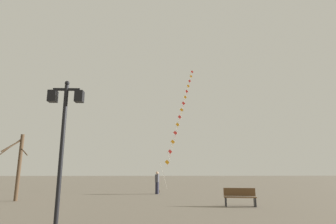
{
  "coord_description": "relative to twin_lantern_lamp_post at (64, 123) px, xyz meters",
  "views": [
    {
      "loc": [
        1.2,
        -0.97,
        1.76
      ],
      "look_at": [
        2.14,
        26.02,
        7.59
      ],
      "focal_mm": 29.2,
      "sensor_mm": 36.0,
      "label": 1
    }
  ],
  "objects": [
    {
      "name": "park_bench",
      "position": [
        7.37,
        5.15,
        -2.89
      ],
      "size": [
        1.65,
        0.72,
        0.89
      ],
      "rotation": [
        0.0,
        0.0,
        -0.18
      ],
      "color": "brown",
      "rests_on": "ground_plane"
    },
    {
      "name": "bare_tree",
      "position": [
        -5.32,
        8.05,
        -1.23
      ],
      "size": [
        1.78,
        0.82,
        3.99
      ],
      "color": "#4C3826",
      "rests_on": "ground_plane"
    },
    {
      "name": "ground_plane",
      "position": [
        2.01,
        11.76,
        -3.34
      ],
      "size": [
        160.0,
        160.0,
        0.0
      ],
      "primitive_type": "plane",
      "color": "#756B5B"
    },
    {
      "name": "kite_train",
      "position": [
        5.9,
        22.27,
        5.41
      ],
      "size": [
        5.08,
        14.84,
        16.44
      ],
      "color": "brown",
      "rests_on": "ground_plane"
    },
    {
      "name": "kite_flyer",
      "position": [
        3.12,
        12.86,
        -2.43
      ],
      "size": [
        0.34,
        0.63,
        1.71
      ],
      "rotation": [
        0.0,
        0.0,
        1.28
      ],
      "color": "#1E1E2D",
      "rests_on": "ground_plane"
    },
    {
      "name": "twin_lantern_lamp_post",
      "position": [
        0.0,
        0.0,
        0.0
      ],
      "size": [
        1.19,
        0.28,
        4.83
      ],
      "color": "black",
      "rests_on": "ground_plane"
    }
  ]
}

